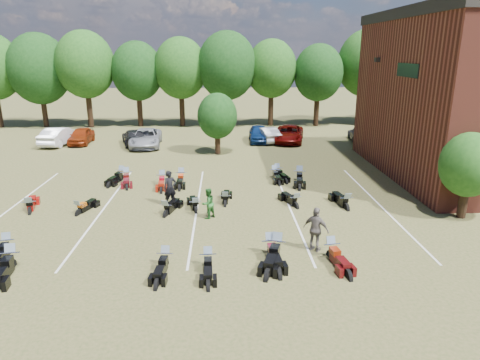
{
  "coord_description": "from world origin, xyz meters",
  "views": [
    {
      "loc": [
        -1.55,
        -18.81,
        8.14
      ],
      "look_at": [
        -0.64,
        4.0,
        1.2
      ],
      "focal_mm": 32.0,
      "sensor_mm": 36.0,
      "label": 1
    }
  ],
  "objects_px": {
    "person_green": "(208,203)",
    "motorcycle_0": "(12,269)",
    "car_4": "(259,134)",
    "motorcycle_14": "(127,181)",
    "person_grey": "(316,229)",
    "motorcycle_7": "(30,213)",
    "motorcycle_3": "(208,267)",
    "car_0": "(81,136)",
    "person_black": "(170,188)"
  },
  "relations": [
    {
      "from": "person_black",
      "to": "person_grey",
      "type": "xyz_separation_m",
      "value": [
        6.76,
        -5.85,
        -0.0
      ]
    },
    {
      "from": "motorcycle_0",
      "to": "motorcycle_7",
      "type": "bearing_deg",
      "value": 99.27
    },
    {
      "from": "motorcycle_3",
      "to": "car_4",
      "type": "bearing_deg",
      "value": 78.7
    },
    {
      "from": "motorcycle_14",
      "to": "person_black",
      "type": "bearing_deg",
      "value": -65.35
    },
    {
      "from": "car_0",
      "to": "person_black",
      "type": "height_order",
      "value": "person_black"
    },
    {
      "from": "motorcycle_3",
      "to": "person_green",
      "type": "bearing_deg",
      "value": 89.8
    },
    {
      "from": "person_green",
      "to": "car_0",
      "type": "bearing_deg",
      "value": -100.31
    },
    {
      "from": "person_black",
      "to": "person_green",
      "type": "height_order",
      "value": "person_black"
    },
    {
      "from": "motorcycle_0",
      "to": "motorcycle_7",
      "type": "xyz_separation_m",
      "value": [
        -1.84,
        6.0,
        0.0
      ]
    },
    {
      "from": "person_green",
      "to": "motorcycle_14",
      "type": "relative_size",
      "value": 0.68
    },
    {
      "from": "motorcycle_0",
      "to": "motorcycle_14",
      "type": "bearing_deg",
      "value": 72.27
    },
    {
      "from": "person_grey",
      "to": "person_black",
      "type": "bearing_deg",
      "value": -5.46
    },
    {
      "from": "motorcycle_3",
      "to": "motorcycle_7",
      "type": "xyz_separation_m",
      "value": [
        -9.48,
        6.23,
        0.0
      ]
    },
    {
      "from": "person_black",
      "to": "person_grey",
      "type": "relative_size",
      "value": 1.0
    },
    {
      "from": "motorcycle_7",
      "to": "motorcycle_14",
      "type": "relative_size",
      "value": 0.98
    },
    {
      "from": "person_green",
      "to": "person_grey",
      "type": "distance_m",
      "value": 6.04
    },
    {
      "from": "car_0",
      "to": "motorcycle_0",
      "type": "bearing_deg",
      "value": -81.26
    },
    {
      "from": "motorcycle_0",
      "to": "car_4",
      "type": "bearing_deg",
      "value": 56.16
    },
    {
      "from": "car_4",
      "to": "motorcycle_14",
      "type": "xyz_separation_m",
      "value": [
        -9.58,
        -12.23,
        -0.75
      ]
    },
    {
      "from": "person_grey",
      "to": "motorcycle_0",
      "type": "height_order",
      "value": "person_grey"
    },
    {
      "from": "person_green",
      "to": "motorcycle_7",
      "type": "relative_size",
      "value": 0.7
    },
    {
      "from": "motorcycle_0",
      "to": "motorcycle_14",
      "type": "height_order",
      "value": "motorcycle_0"
    },
    {
      "from": "car_0",
      "to": "person_green",
      "type": "xyz_separation_m",
      "value": [
        12.06,
        -18.54,
        0.07
      ]
    },
    {
      "from": "car_4",
      "to": "motorcycle_7",
      "type": "xyz_separation_m",
      "value": [
        -13.43,
        -17.69,
        -0.75
      ]
    },
    {
      "from": "motorcycle_0",
      "to": "motorcycle_14",
      "type": "distance_m",
      "value": 11.64
    },
    {
      "from": "motorcycle_7",
      "to": "motorcycle_0",
      "type": "bearing_deg",
      "value": 90.93
    },
    {
      "from": "motorcycle_14",
      "to": "person_green",
      "type": "bearing_deg",
      "value": -61.84
    },
    {
      "from": "person_grey",
      "to": "motorcycle_3",
      "type": "bearing_deg",
      "value": 51.77
    },
    {
      "from": "car_4",
      "to": "motorcycle_3",
      "type": "distance_m",
      "value": 24.26
    },
    {
      "from": "person_black",
      "to": "motorcycle_14",
      "type": "bearing_deg",
      "value": 100.72
    },
    {
      "from": "car_4",
      "to": "motorcycle_0",
      "type": "distance_m",
      "value": 26.39
    },
    {
      "from": "person_grey",
      "to": "motorcycle_14",
      "type": "xyz_separation_m",
      "value": [
        -10.1,
        10.38,
        -0.97
      ]
    },
    {
      "from": "person_green",
      "to": "motorcycle_14",
      "type": "bearing_deg",
      "value": -93.37
    },
    {
      "from": "car_4",
      "to": "motorcycle_7",
      "type": "relative_size",
      "value": 1.94
    },
    {
      "from": "car_4",
      "to": "person_black",
      "type": "xyz_separation_m",
      "value": [
        -6.23,
        -16.75,
        0.22
      ]
    },
    {
      "from": "car_4",
      "to": "motorcycle_14",
      "type": "distance_m",
      "value": 15.55
    },
    {
      "from": "car_0",
      "to": "motorcycle_7",
      "type": "xyz_separation_m",
      "value": [
        2.74,
        -17.48,
        -0.72
      ]
    },
    {
      "from": "person_grey",
      "to": "motorcycle_7",
      "type": "distance_m",
      "value": 14.83
    },
    {
      "from": "motorcycle_3",
      "to": "motorcycle_7",
      "type": "relative_size",
      "value": 0.93
    },
    {
      "from": "motorcycle_3",
      "to": "motorcycle_14",
      "type": "xyz_separation_m",
      "value": [
        -5.62,
        11.69,
        0.0
      ]
    },
    {
      "from": "motorcycle_3",
      "to": "motorcycle_7",
      "type": "bearing_deg",
      "value": 144.77
    },
    {
      "from": "car_0",
      "to": "car_4",
      "type": "bearing_deg",
      "value": -1.55
    },
    {
      "from": "motorcycle_0",
      "to": "motorcycle_14",
      "type": "relative_size",
      "value": 1.07
    },
    {
      "from": "car_0",
      "to": "motorcycle_14",
      "type": "xyz_separation_m",
      "value": [
        6.59,
        -12.02,
        -0.72
      ]
    },
    {
      "from": "motorcycle_3",
      "to": "motorcycle_0",
      "type": "bearing_deg",
      "value": 176.41
    },
    {
      "from": "person_grey",
      "to": "motorcycle_0",
      "type": "bearing_deg",
      "value": 40.58
    },
    {
      "from": "person_black",
      "to": "motorcycle_7",
      "type": "bearing_deg",
      "value": 161.66
    },
    {
      "from": "motorcycle_3",
      "to": "motorcycle_7",
      "type": "distance_m",
      "value": 11.34
    },
    {
      "from": "motorcycle_7",
      "to": "motorcycle_14",
      "type": "height_order",
      "value": "motorcycle_14"
    },
    {
      "from": "person_green",
      "to": "motorcycle_0",
      "type": "relative_size",
      "value": 0.63
    }
  ]
}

